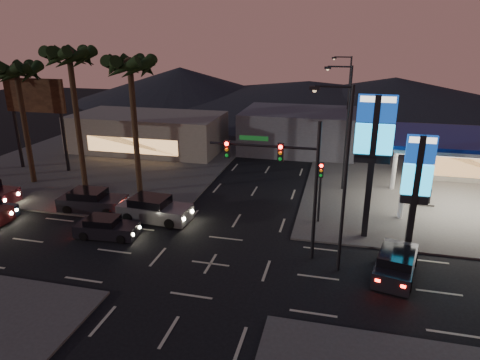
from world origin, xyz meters
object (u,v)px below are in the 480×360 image
(pylon_sign_tall, at_px, (374,139))
(pylon_sign_short, at_px, (417,176))
(gas_station, at_px, (479,142))
(traffic_signal_mast, at_px, (285,170))
(car_lane_a_front, at_px, (106,228))
(suv_station, at_px, (396,264))
(car_lane_b_mid, at_px, (92,201))
(car_lane_b_front, at_px, (154,210))

(pylon_sign_tall, bearing_deg, pylon_sign_short, -21.80)
(gas_station, relative_size, traffic_signal_mast, 1.53)
(car_lane_a_front, distance_m, suv_station, 17.45)
(traffic_signal_mast, distance_m, car_lane_a_front, 12.13)
(pylon_sign_tall, relative_size, car_lane_a_front, 2.20)
(traffic_signal_mast, bearing_deg, gas_station, 39.28)
(car_lane_a_front, distance_m, car_lane_b_mid, 4.73)
(pylon_sign_tall, xyz_separation_m, pylon_sign_short, (2.50, -1.00, -1.74))
(pylon_sign_tall, relative_size, pylon_sign_short, 1.29)
(gas_station, bearing_deg, pylon_sign_tall, -139.09)
(gas_station, xyz_separation_m, pylon_sign_short, (-5.00, -7.50, -0.42))
(car_lane_b_mid, bearing_deg, pylon_sign_tall, 0.88)
(gas_station, bearing_deg, car_lane_b_front, -161.53)
(pylon_sign_tall, distance_m, traffic_signal_mast, 6.02)
(car_lane_b_front, height_order, car_lane_b_mid, car_lane_b_front)
(pylon_sign_short, distance_m, suv_station, 5.26)
(car_lane_a_front, relative_size, suv_station, 0.87)
(pylon_sign_short, relative_size, car_lane_b_mid, 1.40)
(gas_station, bearing_deg, suv_station, -119.14)
(pylon_sign_tall, bearing_deg, car_lane_b_mid, -179.12)
(gas_station, xyz_separation_m, car_lane_b_mid, (-26.63, -6.79, -4.34))
(pylon_sign_short, relative_size, traffic_signal_mast, 0.88)
(traffic_signal_mast, relative_size, car_lane_b_mid, 1.60)
(gas_station, bearing_deg, car_lane_b_mid, -165.69)
(pylon_sign_short, height_order, traffic_signal_mast, traffic_signal_mast)
(traffic_signal_mast, xyz_separation_m, suv_station, (6.23, -0.78, -4.54))
(car_lane_a_front, bearing_deg, pylon_sign_tall, 13.37)
(pylon_sign_short, distance_m, car_lane_b_front, 17.03)
(pylon_sign_short, xyz_separation_m, traffic_signal_mast, (-7.24, -2.51, 0.57))
(traffic_signal_mast, bearing_deg, pylon_sign_short, 19.13)
(car_lane_b_front, bearing_deg, traffic_signal_mast, -16.73)
(traffic_signal_mast, bearing_deg, pylon_sign_tall, 36.52)
(car_lane_b_front, bearing_deg, car_lane_b_mid, 175.31)
(suv_station, bearing_deg, pylon_sign_tall, 109.08)
(pylon_sign_tall, distance_m, car_lane_b_mid, 19.95)
(car_lane_a_front, xyz_separation_m, suv_station, (17.44, -0.50, 0.08))
(pylon_sign_short, bearing_deg, car_lane_a_front, -171.40)
(pylon_sign_tall, bearing_deg, car_lane_a_front, -166.63)
(pylon_sign_tall, height_order, car_lane_b_front, pylon_sign_tall)
(traffic_signal_mast, xyz_separation_m, car_lane_b_front, (-9.33, 2.81, -4.45))
(gas_station, distance_m, car_lane_b_mid, 27.83)
(suv_station, bearing_deg, car_lane_b_mid, 169.03)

